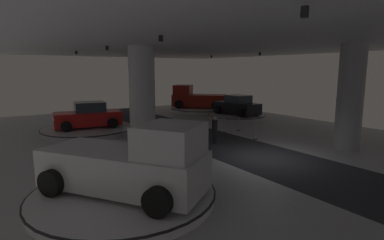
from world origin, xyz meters
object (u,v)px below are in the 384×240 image
(display_platform_far_right, at_px, (237,116))
(display_car_far_right, at_px, (237,106))
(column_right, at_px, (350,98))
(column_left, at_px, (142,95))
(display_platform_near_left, at_px, (124,195))
(visitor_walking_near, at_px, (215,128))
(display_platform_far_left, at_px, (89,130))
(display_car_far_left, at_px, (88,116))
(display_platform_deep_right, at_px, (199,109))
(pickup_truck_near_left, at_px, (131,164))
(pickup_truck_deep_right, at_px, (196,99))

(display_platform_far_right, height_order, display_car_far_right, display_car_far_right)
(column_right, bearing_deg, column_left, 139.10)
(display_platform_near_left, relative_size, visitor_walking_near, 3.74)
(display_platform_far_left, height_order, display_platform_far_right, display_platform_far_left)
(column_left, distance_m, display_car_far_left, 5.22)
(display_car_far_right, bearing_deg, display_platform_far_right, 92.71)
(column_right, xyz_separation_m, display_platform_far_left, (-10.31, 11.93, -2.54))
(display_platform_far_right, xyz_separation_m, display_car_far_right, (0.00, -0.03, 0.90))
(display_platform_far_right, bearing_deg, display_platform_deep_right, 90.96)
(column_right, bearing_deg, pickup_truck_near_left, 179.74)
(visitor_walking_near, bearing_deg, pickup_truck_near_left, -145.60)
(display_platform_deep_right, bearing_deg, display_car_far_left, -158.26)
(display_platform_near_left, xyz_separation_m, display_platform_far_right, (14.65, 10.99, -0.01))
(column_left, distance_m, display_platform_far_right, 11.76)
(visitor_walking_near, bearing_deg, display_car_far_left, 126.38)
(pickup_truck_near_left, bearing_deg, column_left, 62.88)
(column_left, height_order, visitor_walking_near, column_left)
(pickup_truck_near_left, height_order, display_platform_far_right, pickup_truck_near_left)
(display_car_far_left, relative_size, display_car_far_right, 1.02)
(display_platform_far_right, bearing_deg, display_car_far_left, 177.18)
(display_car_far_left, distance_m, pickup_truck_deep_right, 13.33)
(column_left, height_order, display_platform_far_right, column_left)
(display_car_far_left, distance_m, display_platform_deep_right, 13.48)
(display_platform_near_left, bearing_deg, visitor_walking_near, 32.25)
(column_left, height_order, display_car_far_right, column_left)
(column_left, distance_m, display_platform_far_left, 5.60)
(display_car_far_left, bearing_deg, pickup_truck_near_left, -98.99)
(pickup_truck_near_left, relative_size, display_car_far_right, 1.29)
(display_platform_far_left, bearing_deg, visitor_walking_near, -53.48)
(pickup_truck_near_left, relative_size, display_car_far_left, 1.26)
(display_platform_deep_right, xyz_separation_m, pickup_truck_deep_right, (-0.22, 0.23, 1.08))
(pickup_truck_deep_right, relative_size, visitor_walking_near, 3.31)
(column_right, height_order, display_car_far_right, column_right)
(pickup_truck_deep_right, distance_m, visitor_walking_near, 14.15)
(display_platform_deep_right, bearing_deg, column_right, -97.47)
(display_platform_near_left, xyz_separation_m, display_platform_far_left, (2.03, 11.61, 0.02))
(display_platform_far_right, bearing_deg, display_platform_far_left, 177.17)
(column_right, bearing_deg, display_car_far_right, 78.42)
(column_left, relative_size, pickup_truck_deep_right, 1.05)
(display_car_far_left, xyz_separation_m, display_car_far_right, (12.59, -0.65, -0.07))
(display_car_far_left, bearing_deg, column_right, -49.25)
(pickup_truck_near_left, height_order, pickup_truck_deep_right, pickup_truck_deep_right)
(display_platform_near_left, xyz_separation_m, pickup_truck_deep_right, (14.33, 16.82, 1.08))
(display_platform_near_left, distance_m, display_car_far_left, 11.83)
(pickup_truck_near_left, distance_m, display_car_far_left, 12.02)
(display_car_far_left, distance_m, visitor_walking_near, 8.74)
(display_platform_near_left, bearing_deg, display_platform_far_right, 36.87)
(pickup_truck_near_left, distance_m, visitor_walking_near, 8.57)
(display_platform_near_left, relative_size, display_car_far_left, 1.35)
(column_left, bearing_deg, display_platform_near_left, -119.14)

